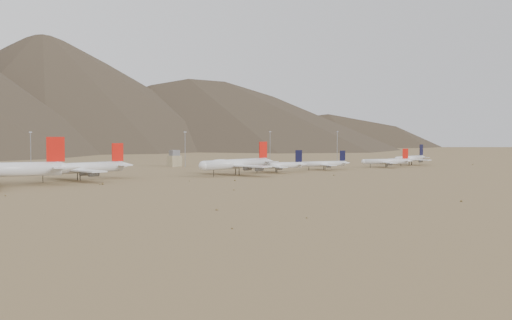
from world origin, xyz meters
TOP-DOWN VIEW (x-y plane):
  - ground at (0.00, 0.00)m, footprint 3000.00×3000.00m
  - widebody_centre at (-74.76, 35.21)m, footprint 65.20×50.77m
  - widebody_east at (16.92, 19.98)m, footprint 64.40×50.71m
  - narrowbody_a at (50.26, 23.67)m, footprint 41.24×30.49m
  - narrowbody_b at (91.90, 24.90)m, footprint 38.40×28.13m
  - narrowbody_c at (146.92, 20.04)m, footprint 38.42×28.82m
  - narrowbody_d at (184.57, 30.39)m, footprint 46.20×33.88m
  - control_tower at (30.00, 120.00)m, footprint 8.00×8.00m
  - mast_west at (-70.79, 129.90)m, footprint 2.00×0.60m
  - mast_centre at (33.21, 109.92)m, footprint 2.00×0.60m
  - mast_east at (134.54, 141.71)m, footprint 2.00×0.60m
  - mast_far_east at (189.62, 117.05)m, footprint 2.00×0.60m
  - desert_scrub at (-14.03, -63.01)m, footprint 440.15×156.13m

SIDE VIEW (x-z plane):
  - ground at x=0.00m, z-range 0.00..0.00m
  - desert_scrub at x=-14.03m, z-range -0.15..0.79m
  - narrowbody_b at x=91.90m, z-range -2.25..10.57m
  - narrowbody_c at x=146.92m, z-range -2.35..11.02m
  - narrowbody_a at x=50.26m, z-range -2.45..11.49m
  - narrowbody_d at x=184.57m, z-range -2.71..12.73m
  - control_tower at x=30.00m, z-range -0.68..11.32m
  - widebody_centre at x=-74.76m, z-range -3.02..16.44m
  - widebody_east at x=16.92m, z-range -3.02..16.45m
  - mast_west at x=-70.79m, z-range 1.35..27.05m
  - mast_centre at x=33.21m, z-range 1.35..27.05m
  - mast_east at x=134.54m, z-range 1.35..27.05m
  - mast_far_east at x=189.62m, z-range 1.35..27.05m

